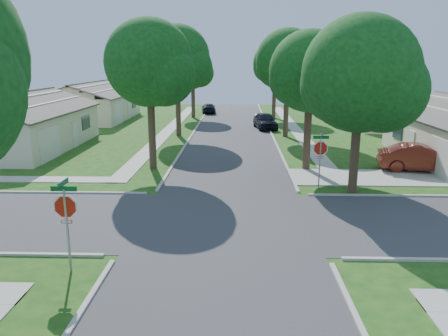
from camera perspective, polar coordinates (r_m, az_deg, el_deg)
name	(u,v)px	position (r m, az deg, el deg)	size (l,w,h in m)	color
ground	(225,220)	(18.26, 0.11, -6.86)	(100.00, 100.00, 0.00)	#194813
road_ns	(225,220)	(18.26, 0.11, -6.85)	(7.00, 100.00, 0.02)	#333335
sidewalk_ne	(294,128)	(43.92, 9.14, 5.20)	(1.20, 40.00, 0.04)	#9E9B91
sidewalk_nw	(172,127)	(44.06, -6.87, 5.30)	(1.20, 40.00, 0.04)	#9E9B91
driveway	(367,177)	(26.09, 18.22, -1.16)	(8.80, 3.60, 0.05)	#9E9B91
stop_sign_sw	(66,211)	(14.14, -19.97, -5.25)	(1.05, 0.80, 2.98)	gray
stop_sign_ne	(320,151)	(22.62, 12.47, 2.21)	(1.05, 0.80, 2.98)	gray
tree_e_near	(311,75)	(26.45, 11.29, 11.80)	(4.97, 4.80, 8.28)	#38281C
tree_e_mid	(288,63)	(38.33, 8.40, 13.36)	(5.59, 5.40, 9.21)	#38281C
tree_e_far	(275,65)	(51.27, 6.73, 13.17)	(5.17, 5.00, 8.72)	#38281C
tree_w_near	(150,67)	(26.59, -9.60, 12.90)	(5.38, 5.20, 8.97)	#38281C
tree_w_mid	(178,61)	(38.44, -6.07, 13.78)	(5.80, 5.60, 9.56)	#38281C
tree_w_far	(193,70)	(51.36, -4.06, 12.71)	(4.76, 4.60, 8.04)	#38281C
tree_ne_corner	(361,80)	(22.10, 17.50, 10.96)	(5.80, 5.60, 8.66)	#38281C
house_ne_far	(386,110)	(48.86, 20.43, 7.14)	(8.42, 13.60, 4.23)	beige
house_nw_near	(19,128)	(36.40, -25.25, 4.69)	(8.42, 13.60, 4.23)	beige
house_nw_far	(92,106)	(52.01, -16.86, 7.76)	(8.42, 13.60, 4.23)	beige
car_driveway	(421,158)	(28.59, 24.39, 1.19)	(1.72, 4.94, 1.63)	#581C12
car_curb_east	(265,121)	(43.06, 5.41, 6.17)	(1.85, 4.61, 1.57)	black
car_curb_west	(209,108)	(56.21, -2.01, 7.81)	(1.68, 4.14, 1.20)	black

